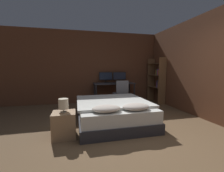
# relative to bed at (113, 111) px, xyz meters

# --- Properties ---
(ground_plane) EXTENTS (20.00, 20.00, 0.00)m
(ground_plane) POSITION_rel_bed_xyz_m (0.31, -1.35, -0.27)
(ground_plane) COLOR brown
(wall_back) EXTENTS (12.00, 0.06, 2.70)m
(wall_back) POSITION_rel_bed_xyz_m (0.31, 2.36, 1.08)
(wall_back) COLOR brown
(wall_back) RESTS_ON ground_plane
(wall_side_right) EXTENTS (0.06, 12.00, 2.70)m
(wall_side_right) POSITION_rel_bed_xyz_m (2.36, 0.15, 1.08)
(wall_side_right) COLOR brown
(wall_side_right) RESTS_ON ground_plane
(bed) EXTENTS (1.68, 1.93, 0.61)m
(bed) POSITION_rel_bed_xyz_m (0.00, 0.00, 0.00)
(bed) COLOR #2D2D33
(bed) RESTS_ON ground_plane
(nightstand) EXTENTS (0.43, 0.42, 0.49)m
(nightstand) POSITION_rel_bed_xyz_m (-1.09, -0.56, -0.02)
(nightstand) COLOR #997551
(nightstand) RESTS_ON ground_plane
(bedside_lamp) EXTENTS (0.18, 0.18, 0.26)m
(bedside_lamp) POSITION_rel_bed_xyz_m (-1.09, -0.56, 0.38)
(bedside_lamp) COLOR gray
(bedside_lamp) RESTS_ON nightstand
(desk) EXTENTS (1.53, 0.62, 0.77)m
(desk) POSITION_rel_bed_xyz_m (0.54, 1.98, 0.41)
(desk) COLOR #38383D
(desk) RESTS_ON ground_plane
(monitor_left) EXTENTS (0.52, 0.16, 0.40)m
(monitor_left) POSITION_rel_bed_xyz_m (0.27, 2.19, 0.74)
(monitor_left) COLOR black
(monitor_left) RESTS_ON desk
(monitor_right) EXTENTS (0.52, 0.16, 0.40)m
(monitor_right) POSITION_rel_bed_xyz_m (0.81, 2.19, 0.74)
(monitor_right) COLOR black
(monitor_right) RESTS_ON desk
(keyboard) EXTENTS (0.38, 0.13, 0.02)m
(keyboard) POSITION_rel_bed_xyz_m (0.54, 1.78, 0.51)
(keyboard) COLOR black
(keyboard) RESTS_ON desk
(computer_mouse) EXTENTS (0.07, 0.05, 0.04)m
(computer_mouse) POSITION_rel_bed_xyz_m (0.82, 1.78, 0.52)
(computer_mouse) COLOR black
(computer_mouse) RESTS_ON desk
(office_chair) EXTENTS (0.52, 0.52, 0.92)m
(office_chair) POSITION_rel_bed_xyz_m (0.61, 1.31, 0.11)
(office_chair) COLOR black
(office_chair) RESTS_ON ground_plane
(bookshelf) EXTENTS (0.30, 0.85, 1.71)m
(bookshelf) POSITION_rel_bed_xyz_m (2.17, 1.67, 0.68)
(bookshelf) COLOR brown
(bookshelf) RESTS_ON ground_plane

